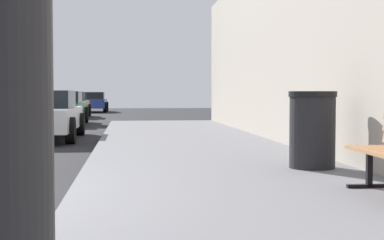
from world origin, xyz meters
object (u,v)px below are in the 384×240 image
object	(u,v)px
car_white	(40,115)
car_green	(60,108)
trash_bin	(312,129)
car_blue	(92,102)
car_yellow	(68,104)

from	to	relation	value
car_white	car_green	xyz separation A→B (m)	(-0.31, 7.12, -0.00)
trash_bin	car_green	world-z (taller)	car_green
car_white	car_blue	bearing A→B (deg)	-89.98
car_white	car_blue	world-z (taller)	same
car_blue	car_yellow	bearing A→B (deg)	85.27
trash_bin	car_white	bearing A→B (deg)	123.26
trash_bin	car_white	xyz separation A→B (m)	(-4.86, 7.41, -0.05)
car_blue	car_green	bearing A→B (deg)	88.83
car_white	car_yellow	distance (m)	13.71
car_yellow	car_blue	distance (m)	8.21
car_white	car_blue	distance (m)	21.87
trash_bin	car_blue	xyz separation A→B (m)	(-4.87, 29.28, -0.05)
trash_bin	car_blue	world-z (taller)	car_blue
car_white	car_yellow	size ratio (longest dim) A/B	1.05
car_green	car_blue	xyz separation A→B (m)	(0.30, 14.76, -0.00)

